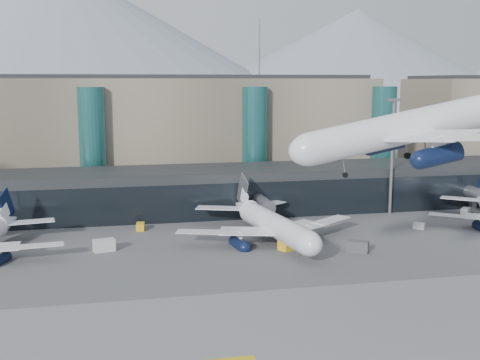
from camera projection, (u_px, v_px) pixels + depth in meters
name	position (u px, v px, depth m)	size (l,w,h in m)	color
ground	(343.00, 298.00, 82.20)	(900.00, 900.00, 0.00)	#515154
runway_strip	(393.00, 344.00, 67.72)	(400.00, 40.00, 0.04)	slate
runway_markings	(393.00, 344.00, 67.71)	(128.00, 1.00, 0.02)	gold
concourse	(250.00, 189.00, 137.12)	(170.00, 27.00, 10.00)	black
terminal_main	(133.00, 133.00, 161.48)	(130.00, 30.00, 31.00)	gray
teal_towers	(176.00, 144.00, 148.32)	(116.40, 19.40, 46.00)	#226060
mountain_ridge	(174.00, 59.00, 444.90)	(910.00, 400.00, 110.00)	gray
lightmast_mid	(392.00, 150.00, 132.33)	(3.00, 1.20, 25.60)	slate
hero_jet	(430.00, 115.00, 77.66)	(36.31, 37.58, 12.10)	white
jet_parked_mid	(268.00, 215.00, 112.36)	(36.91, 37.17, 12.03)	white
veh_a	(104.00, 245.00, 104.81)	(3.67, 2.06, 2.06)	silver
veh_b	(140.00, 227.00, 119.60)	(2.52, 1.55, 1.45)	yellow
veh_c	(358.00, 247.00, 104.00)	(3.65, 1.92, 2.03)	#46474B
veh_d	(466.00, 212.00, 132.61)	(2.95, 1.58, 1.68)	silver
veh_g	(419.00, 226.00, 120.56)	(2.16, 1.26, 1.26)	silver
veh_h	(289.00, 243.00, 106.04)	(4.00, 2.10, 2.21)	yellow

